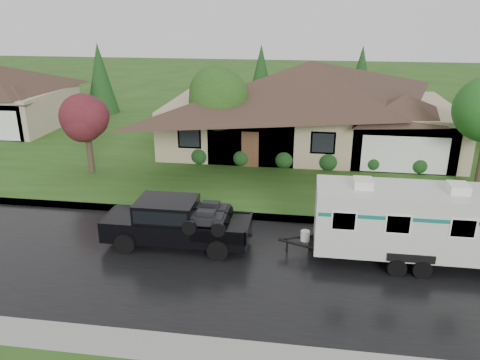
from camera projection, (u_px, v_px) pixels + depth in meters
name	position (u px, v px, depth m)	size (l,w,h in m)	color
ground	(252.00, 241.00, 18.99)	(140.00, 140.00, 0.00)	#254A17
road	(246.00, 267.00, 17.13)	(140.00, 8.00, 0.01)	black
curb	(258.00, 217.00, 21.05)	(140.00, 0.50, 0.15)	gray
lawn	(278.00, 141.00, 32.87)	(140.00, 26.00, 0.15)	#254A17
house_main	(314.00, 95.00, 30.26)	(19.44, 10.80, 6.90)	tan
tree_left_green	(219.00, 99.00, 26.59)	(3.39, 3.39, 5.61)	#382B1E
tree_red	(86.00, 119.00, 25.51)	(2.65, 2.65, 4.38)	#382B1E
shrub_row	(306.00, 159.00, 27.11)	(13.60, 1.00, 1.00)	#143814
pickup_truck	(174.00, 221.00, 18.41)	(5.72, 2.18, 1.91)	black
travel_trailer	(408.00, 220.00, 16.97)	(7.06, 2.48, 3.17)	silver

